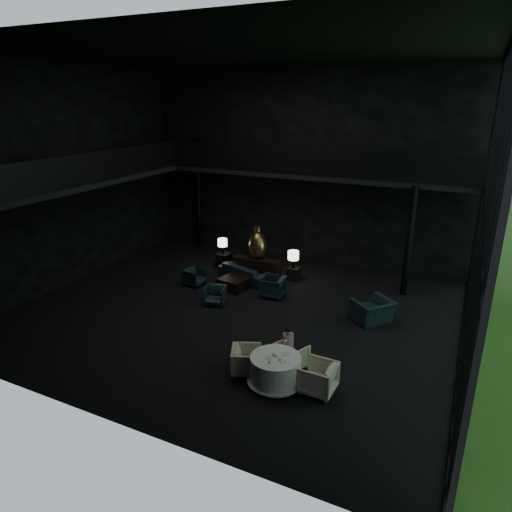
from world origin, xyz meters
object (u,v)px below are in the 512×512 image
at_px(lounge_armchair_south, 215,295).
at_px(dining_table, 275,372).
at_px(coffee_table, 235,283).
at_px(console, 257,266).
at_px(bronze_urn, 257,245).
at_px(child, 288,337).
at_px(sofa, 244,269).
at_px(dining_chair_north, 291,354).
at_px(window_armchair, 373,306).
at_px(lounge_armchair_east, 273,285).
at_px(lounge_armchair_west, 195,277).
at_px(dining_chair_east, 318,375).
at_px(side_table_left, 224,260).
at_px(dining_chair_west, 247,359).
at_px(table_lamp_left, 223,243).
at_px(side_table_right, 294,274).
at_px(table_lamp_right, 293,256).

relative_size(lounge_armchair_south, dining_table, 0.45).
bearing_deg(coffee_table, console, 87.52).
bearing_deg(bronze_urn, lounge_armchair_south, -90.85).
bearing_deg(child, sofa, -51.80).
distance_m(dining_table, child, 1.11).
distance_m(console, dining_chair_north, 6.88).
bearing_deg(sofa, lounge_armchair_south, 108.03).
bearing_deg(window_armchair, bronze_urn, -75.23).
bearing_deg(lounge_armchair_south, dining_table, -58.38).
height_order(dining_table, dining_chair_north, dining_table).
xyz_separation_m(lounge_armchair_east, dining_chair_north, (2.28, -3.97, -0.06)).
bearing_deg(coffee_table, lounge_armchair_west, -167.81).
relative_size(lounge_armchair_east, dining_chair_east, 0.94).
xyz_separation_m(side_table_left, coffee_table, (1.52, -1.89, -0.08)).
distance_m(lounge_armchair_east, dining_chair_west, 4.90).
height_order(table_lamp_left, side_table_right, table_lamp_left).
height_order(console, child, child).
distance_m(lounge_armchair_south, child, 4.37).
height_order(side_table_right, lounge_armchair_east, lounge_armchair_east).
relative_size(table_lamp_right, dining_chair_north, 0.95).
xyz_separation_m(side_table_left, lounge_armchair_west, (-0.01, -2.22, 0.03)).
xyz_separation_m(table_lamp_left, lounge_armchair_south, (1.55, -3.31, -0.74)).
bearing_deg(lounge_armchair_west, side_table_left, 5.99).
xyz_separation_m(sofa, lounge_armchair_west, (-1.49, -1.26, -0.12)).
bearing_deg(console, coffee_table, -92.48).
xyz_separation_m(lounge_armchair_south, dining_chair_north, (3.83, -2.50, 0.04)).
bearing_deg(dining_chair_east, side_table_right, -151.89).
xyz_separation_m(bronze_urn, lounge_armchair_south, (-0.05, -3.34, -0.89)).
bearing_deg(table_lamp_left, coffee_table, -49.89).
relative_size(sofa, dining_chair_north, 3.09).
relative_size(lounge_armchair_east, dining_table, 0.59).
relative_size(bronze_urn, dining_chair_north, 1.81).
xyz_separation_m(sofa, lounge_armchair_south, (0.08, -2.42, -0.12)).
distance_m(table_lamp_left, dining_chair_west, 7.93).
xyz_separation_m(console, dining_chair_west, (2.83, -6.50, 0.07)).
relative_size(dining_chair_west, child, 1.26).
bearing_deg(sofa, dining_chair_west, 133.79).
relative_size(side_table_right, lounge_armchair_west, 0.77).
xyz_separation_m(coffee_table, dining_chair_east, (4.83, -4.72, 0.24)).
distance_m(side_table_right, sofa, 1.94).
bearing_deg(coffee_table, dining_table, -52.18).
bearing_deg(bronze_urn, lounge_armchair_east, -51.28).
bearing_deg(console, dining_chair_west, -66.49).
bearing_deg(dining_chair_east, side_table_left, -133.84).
height_order(sofa, lounge_armchair_east, sofa).
height_order(table_lamp_right, dining_chair_north, table_lamp_right).
height_order(lounge_armchair_west, lounge_armchair_east, lounge_armchair_east).
bearing_deg(lounge_armchair_east, dining_table, 20.17).
xyz_separation_m(side_table_left, dining_chair_east, (6.36, -6.61, 0.16)).
relative_size(sofa, child, 3.68).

